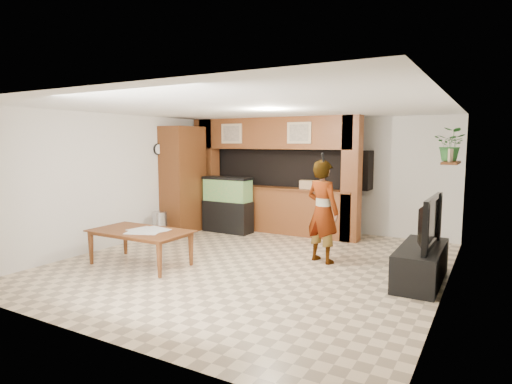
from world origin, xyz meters
The scene contains 22 objects.
floor centered at (0.00, 0.00, 0.00)m, with size 6.50×6.50×0.00m, color #D0B690.
ceiling centered at (0.00, 0.00, 2.60)m, with size 6.50×6.50×0.00m, color white.
wall_back centered at (0.00, 3.25, 1.30)m, with size 6.00×6.00×0.00m, color silver.
wall_left centered at (-3.00, 0.00, 1.30)m, with size 6.50×6.50×0.00m, color silver.
wall_right centered at (3.00, 0.00, 1.30)m, with size 6.50×6.50×0.00m, color silver.
partition centered at (-0.95, 2.64, 1.31)m, with size 4.20×0.99×2.60m.
wall_clock centered at (-2.97, 1.00, 1.90)m, with size 0.05×0.25×0.25m.
wall_shelf centered at (2.85, 1.95, 1.70)m, with size 0.25×0.90×0.04m, color #5C2E15.
pantry_cabinet centered at (-2.70, 1.51, 1.20)m, with size 0.60×0.98×2.41m, color #5C2E15.
trash_can centered at (-2.63, 0.63, 0.29)m, with size 0.32×0.32×0.58m, color #B2B2B7.
aquarium centered at (-1.77, 1.95, 0.62)m, with size 1.15×0.43×1.27m.
tv_stand centered at (2.65, 0.38, 0.27)m, with size 0.59×1.60×0.53m, color black.
television centered at (2.65, 0.38, 0.91)m, with size 1.30×0.17×0.75m, color black.
photo_frame centered at (2.85, 1.77, 1.83)m, with size 0.03×0.17×0.22m, color tan.
potted_plant centered at (2.82, 2.15, 2.01)m, with size 0.52×0.45×0.58m, color #28652A.
person centered at (1.00, 0.68, 0.88)m, with size 0.64×0.42×1.76m, color #A28559.
microphone centered at (1.05, 0.52, 1.80)m, with size 0.04×0.04×0.16m, color black.
dining_table centered at (-1.58, -1.04, 0.30)m, with size 1.68×0.94×0.59m, color #5C2E15.
newspaper_a centered at (-1.46, -0.96, 0.59)m, with size 0.60×0.44×0.01m, color silver.
newspaper_b centered at (-1.42, -1.09, 0.59)m, with size 0.53×0.39×0.01m, color silver.
newspaper_c centered at (-1.43, -0.84, 0.59)m, with size 0.50×0.36×0.01m, color silver.
counter_box centered at (-0.04, 2.45, 1.13)m, with size 0.28×0.19×0.19m, color #A27D58.
Camera 1 is at (3.55, -6.15, 2.05)m, focal length 30.00 mm.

